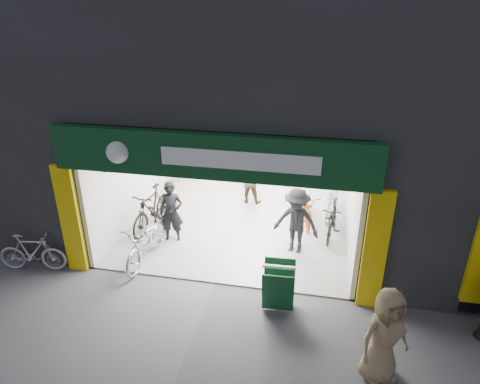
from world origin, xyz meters
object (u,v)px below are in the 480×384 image
(bike_left_front, at_px, (147,241))
(parked_bike, at_px, (32,253))
(sandwich_board, at_px, (279,286))
(pedestrian_near, at_px, (384,336))
(bike_right_front, at_px, (332,220))

(bike_left_front, height_order, parked_bike, bike_left_front)
(bike_left_front, relative_size, sandwich_board, 2.05)
(bike_left_front, distance_m, pedestrian_near, 5.69)
(bike_left_front, xyz_separation_m, pedestrian_near, (5.10, -2.51, 0.35))
(bike_right_front, height_order, parked_bike, bike_right_front)
(bike_right_front, distance_m, sandwich_board, 3.28)
(pedestrian_near, bearing_deg, bike_left_front, 122.29)
(parked_bike, height_order, sandwich_board, sandwich_board)
(sandwich_board, bearing_deg, bike_right_front, 68.53)
(pedestrian_near, distance_m, sandwich_board, 2.35)
(parked_bike, bearing_deg, pedestrian_near, -111.09)
(sandwich_board, bearing_deg, parked_bike, 175.10)
(sandwich_board, bearing_deg, pedestrian_near, -40.29)
(bike_left_front, distance_m, sandwich_board, 3.44)
(bike_right_front, bearing_deg, parked_bike, -148.81)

